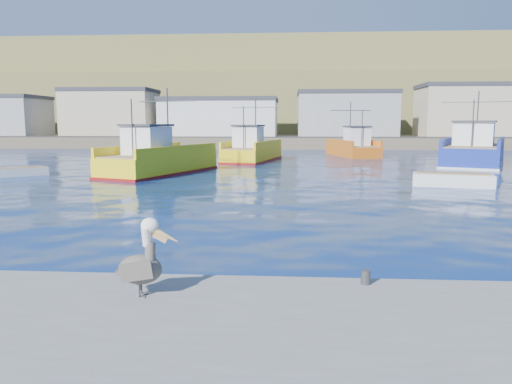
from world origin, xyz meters
TOP-DOWN VIEW (x-y plane):
  - ground at (0.00, 0.00)m, footprint 260.00×260.00m
  - dock_bollards at (0.60, -3.40)m, footprint 36.20×0.20m
  - far_shore at (0.00, 109.20)m, footprint 200.00×81.00m
  - trawler_yellow_a at (-8.52, 23.21)m, footprint 7.28×11.84m
  - trawler_yellow_b at (-2.48, 36.09)m, footprint 5.68×10.87m
  - trawler_blue at (18.16, 33.45)m, footprint 9.64×14.18m
  - boat_orange at (8.46, 43.65)m, footprint 5.45×9.57m
  - skiff_left at (-18.00, 20.97)m, footprint 3.46×3.23m
  - skiff_mid at (11.18, 17.10)m, footprint 4.85×2.65m
  - skiff_far at (21.70, 37.90)m, footprint 3.03×3.98m
  - pelican at (-1.41, -4.41)m, footprint 1.26×0.57m

SIDE VIEW (x-z plane):
  - ground at x=0.00m, z-range 0.00..0.00m
  - skiff_left at x=-18.00m, z-range -0.14..0.63m
  - skiff_far at x=21.70m, z-range -0.15..0.68m
  - skiff_mid at x=11.18m, z-range -0.18..0.82m
  - dock_bollards at x=0.60m, z-range 0.50..0.80m
  - trawler_yellow_b at x=-2.48m, z-range -2.21..4.19m
  - trawler_yellow_a at x=-8.52m, z-range -2.22..4.29m
  - boat_orange at x=8.46m, z-range -2.02..4.15m
  - trawler_blue at x=18.16m, z-range -2.24..4.55m
  - pelican at x=-1.41m, z-range 0.39..1.93m
  - far_shore at x=0.00m, z-range -3.02..20.98m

